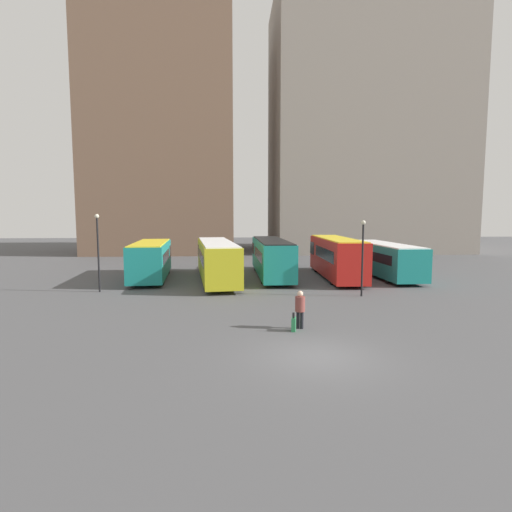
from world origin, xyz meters
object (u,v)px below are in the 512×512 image
at_px(bus_0, 151,259).
at_px(bus_2, 271,256).
at_px(suitcase, 294,324).
at_px(lamp_post_0, 363,251).
at_px(traveler, 300,306).
at_px(lamp_post_1, 98,246).
at_px(bus_1, 217,259).
at_px(bus_4, 384,258).
at_px(bus_3, 336,256).

distance_m(bus_0, bus_2, 9.92).
bearing_deg(bus_0, suitcase, -153.67).
height_order(bus_2, lamp_post_0, lamp_post_0).
bearing_deg(lamp_post_0, traveler, -126.27).
xyz_separation_m(suitcase, lamp_post_1, (-11.70, 9.92, 2.80)).
bearing_deg(suitcase, lamp_post_1, 62.84).
xyz_separation_m(traveler, suitcase, (-0.35, -0.38, -0.73)).
distance_m(lamp_post_0, lamp_post_1, 17.40).
height_order(bus_1, bus_2, bus_2).
xyz_separation_m(bus_4, traveler, (-9.72, -15.13, -0.50)).
relative_size(bus_2, suitcase, 13.56).
relative_size(bus_3, suitcase, 12.72).
bearing_deg(lamp_post_0, bus_2, 119.62).
xyz_separation_m(bus_0, bus_2, (9.89, 0.81, 0.08)).
xyz_separation_m(bus_4, suitcase, (-10.06, -15.51, -1.23)).
xyz_separation_m(bus_1, lamp_post_0, (9.49, -6.85, 1.20)).
distance_m(bus_3, bus_4, 4.25).
bearing_deg(bus_1, traveler, -169.51).
distance_m(bus_4, lamp_post_1, 22.53).
xyz_separation_m(bus_2, traveler, (-0.21, -15.76, -0.67)).
height_order(bus_3, traveler, bus_3).
xyz_separation_m(bus_2, lamp_post_0, (4.96, -8.72, 1.20)).
bearing_deg(suitcase, lamp_post_0, -23.47).
height_order(traveler, lamp_post_0, lamp_post_0).
relative_size(bus_2, traveler, 6.83).
relative_size(bus_1, bus_4, 1.18).
bearing_deg(bus_4, lamp_post_1, 102.66).
height_order(bus_3, lamp_post_1, lamp_post_1).
relative_size(traveler, suitcase, 1.98).
xyz_separation_m(bus_4, lamp_post_1, (-21.76, -5.59, 1.57)).
bearing_deg(bus_1, lamp_post_0, -132.59).
xyz_separation_m(bus_1, traveler, (4.32, -13.89, -0.67)).
relative_size(bus_1, traveler, 7.23).
bearing_deg(traveler, bus_4, -19.59).
height_order(bus_3, bus_4, bus_3).
distance_m(bus_0, traveler, 17.82).
height_order(bus_2, suitcase, bus_2).
relative_size(bus_2, lamp_post_1, 2.28).
bearing_deg(suitcase, bus_3, -7.97).
bearing_deg(bus_0, bus_4, -94.47).
bearing_deg(bus_1, suitcase, -171.23).
height_order(bus_4, suitcase, bus_4).
height_order(bus_3, suitcase, bus_3).
bearing_deg(lamp_post_1, bus_3, 16.54).
bearing_deg(bus_3, bus_1, 96.59).
xyz_separation_m(bus_0, suitcase, (9.33, -15.34, -1.32)).
distance_m(bus_2, lamp_post_1, 13.83).
height_order(suitcase, lamp_post_0, lamp_post_0).
distance_m(bus_4, suitcase, 18.53).
bearing_deg(lamp_post_1, suitcase, -40.28).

